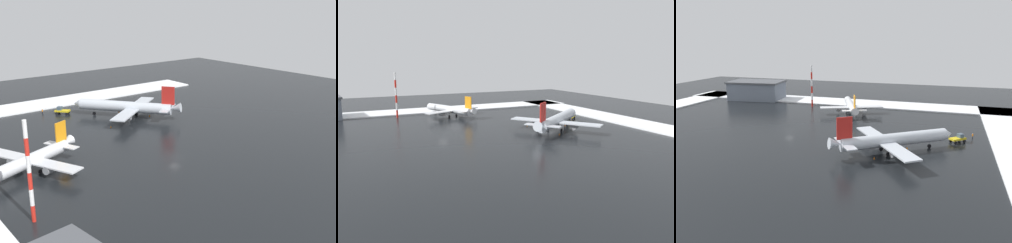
% 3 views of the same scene
% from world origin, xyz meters
% --- Properties ---
extents(ground_plane, '(240.00, 240.00, 0.00)m').
position_xyz_m(ground_plane, '(0.00, 0.00, 0.00)').
color(ground_plane, black).
extents(snow_bank_left, '(14.00, 116.00, 0.43)m').
position_xyz_m(snow_bank_left, '(-67.00, 0.00, 0.22)').
color(snow_bank_left, white).
rests_on(snow_bank_left, ground_plane).
extents(airplane_parked_starboard, '(30.08, 26.29, 10.49)m').
position_xyz_m(airplane_parked_starboard, '(-34.83, 10.10, 3.47)').
color(airplane_parked_starboard, silver).
rests_on(airplane_parked_starboard, ground_plane).
extents(airplane_far_rear, '(23.89, 28.17, 8.81)m').
position_xyz_m(airplane_far_rear, '(-11.41, -30.98, 2.91)').
color(airplane_far_rear, silver).
rests_on(airplane_far_rear, ground_plane).
extents(pushback_tug, '(4.88, 4.72, 2.50)m').
position_xyz_m(pushback_tug, '(-51.37, -4.12, 1.28)').
color(pushback_tug, gold).
rests_on(pushback_tug, ground_plane).
extents(ground_crew_beside_wing, '(0.36, 0.36, 1.71)m').
position_xyz_m(ground_crew_beside_wing, '(-55.44, -8.89, 0.97)').
color(ground_crew_beside_wing, black).
rests_on(ground_crew_beside_wing, ground_plane).
extents(ground_crew_by_nose_gear, '(0.36, 0.36, 1.71)m').
position_xyz_m(ground_crew_by_nose_gear, '(-38.58, 9.31, 0.97)').
color(ground_crew_by_nose_gear, black).
rests_on(ground_crew_by_nose_gear, ground_plane).
extents(antenna_mast, '(0.70, 0.70, 17.75)m').
position_xyz_m(antenna_mast, '(8.05, -37.51, 8.88)').
color(antenna_mast, red).
rests_on(antenna_mast, ground_plane).
extents(traffic_cone_near_nose, '(0.36, 0.36, 0.55)m').
position_xyz_m(traffic_cone_near_nose, '(-31.52, 16.15, 0.28)').
color(traffic_cone_near_nose, orange).
rests_on(traffic_cone_near_nose, ground_plane).
extents(traffic_cone_mid_line, '(0.36, 0.36, 0.55)m').
position_xyz_m(traffic_cone_mid_line, '(-29.21, 0.49, 0.28)').
color(traffic_cone_mid_line, orange).
rests_on(traffic_cone_mid_line, ground_plane).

